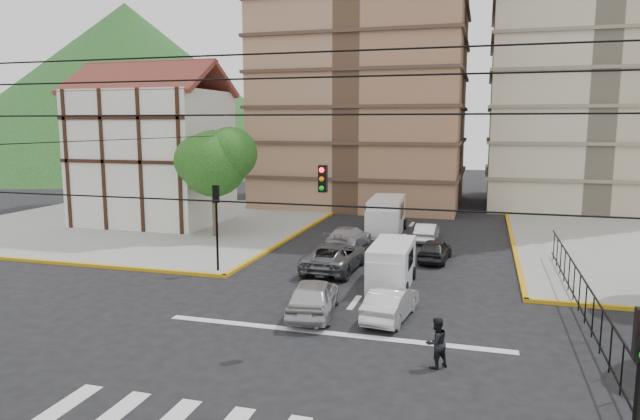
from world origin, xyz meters
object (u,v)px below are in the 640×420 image
(car_silver_front_left, at_px, (313,297))
(car_white_front_right, at_px, (391,303))
(van_left_lane, at_px, (386,216))
(pedestrian_crosswalk, at_px, (436,343))
(traffic_light_nw, at_px, (216,213))
(van_right_lane, at_px, (391,266))
(traffic_light_se, at_px, (638,390))

(car_silver_front_left, distance_m, car_white_front_right, 3.08)
(van_left_lane, height_order, pedestrian_crosswalk, van_left_lane)
(traffic_light_nw, height_order, car_silver_front_left, traffic_light_nw)
(traffic_light_nw, distance_m, van_right_lane, 9.15)
(traffic_light_nw, xyz_separation_m, car_white_front_right, (9.62, -4.39, -2.47))
(traffic_light_se, height_order, van_right_lane, traffic_light_se)
(van_left_lane, bearing_deg, van_right_lane, -82.60)
(van_right_lane, xyz_separation_m, van_left_lane, (-2.41, 12.94, 0.22))
(van_left_lane, height_order, car_silver_front_left, van_left_lane)
(traffic_light_se, bearing_deg, van_left_lane, 107.68)
(van_right_lane, distance_m, pedestrian_crosswalk, 8.99)
(car_silver_front_left, relative_size, pedestrian_crosswalk, 2.71)
(traffic_light_nw, xyz_separation_m, van_right_lane, (8.90, 0.02, -2.12))
(traffic_light_nw, relative_size, van_right_lane, 0.97)
(van_right_lane, bearing_deg, car_silver_front_left, -117.00)
(van_left_lane, bearing_deg, car_silver_front_left, -92.94)
(car_silver_front_left, bearing_deg, pedestrian_crosswalk, 136.32)
(car_silver_front_left, xyz_separation_m, car_white_front_right, (3.06, 0.39, -0.11))
(car_silver_front_left, bearing_deg, traffic_light_nw, -43.75)
(van_right_lane, relative_size, car_silver_front_left, 1.03)
(car_silver_front_left, bearing_deg, van_right_lane, -123.65)
(van_right_lane, distance_m, car_silver_front_left, 5.36)
(traffic_light_se, height_order, car_white_front_right, traffic_light_se)
(traffic_light_se, relative_size, car_white_front_right, 1.13)
(van_right_lane, bearing_deg, traffic_light_se, -67.79)
(pedestrian_crosswalk, bearing_deg, car_white_front_right, -107.33)
(traffic_light_se, xyz_separation_m, van_right_lane, (-6.70, 15.62, -2.12))
(car_white_front_right, bearing_deg, pedestrian_crosswalk, 123.57)
(van_left_lane, bearing_deg, traffic_light_se, -75.47)
(van_left_lane, distance_m, car_silver_front_left, 17.76)
(van_right_lane, relative_size, pedestrian_crosswalk, 2.80)
(traffic_light_se, bearing_deg, traffic_light_nw, 135.00)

